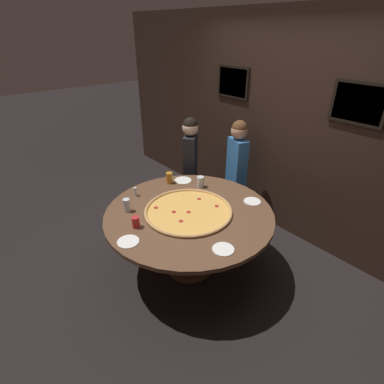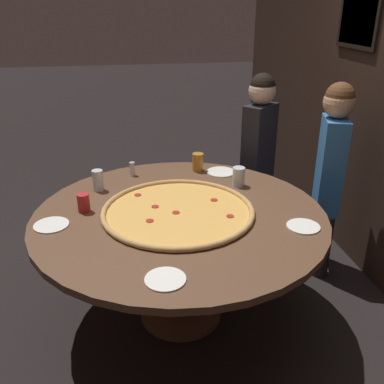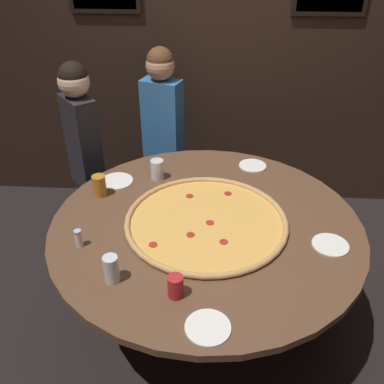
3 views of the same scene
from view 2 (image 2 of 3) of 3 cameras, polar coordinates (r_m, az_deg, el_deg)
ground_plane at (r=2.90m, az=-1.47°, el=-15.90°), size 24.00×24.00×0.00m
dining_table at (r=2.55m, az=-1.62°, el=-5.13°), size 1.71×1.71×0.74m
giant_pizza at (r=2.48m, az=-1.87°, el=-2.55°), size 0.89×0.89×0.03m
drink_cup_near_right at (r=3.09m, az=0.79°, el=4.00°), size 0.08×0.08×0.13m
drink_cup_beside_pizza at (r=2.56m, az=-14.26°, el=-1.41°), size 0.07×0.07×0.11m
drink_cup_far_right at (r=2.83m, az=-12.44°, el=1.53°), size 0.07×0.07×0.14m
drink_cup_far_left at (r=2.85m, az=6.23°, el=2.04°), size 0.08×0.08×0.13m
white_plate_near_front at (r=2.48m, az=-18.25°, el=-4.20°), size 0.19×0.19×0.01m
white_plate_left_side at (r=1.93m, az=-3.58°, el=-11.53°), size 0.19×0.19×0.01m
white_plate_beside_cup at (r=3.08m, az=3.87°, el=2.69°), size 0.21×0.21×0.01m
white_plate_right_side at (r=2.42m, az=14.62°, el=-4.46°), size 0.18×0.18×0.01m
condiment_shaker at (r=3.04m, az=-7.97°, el=3.08°), size 0.04×0.04×0.10m
diner_side_left at (r=3.14m, az=17.89°, el=2.85°), size 0.37×0.24×1.39m
diner_far_right at (r=3.45m, az=8.84°, el=5.56°), size 0.32×0.34×1.38m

